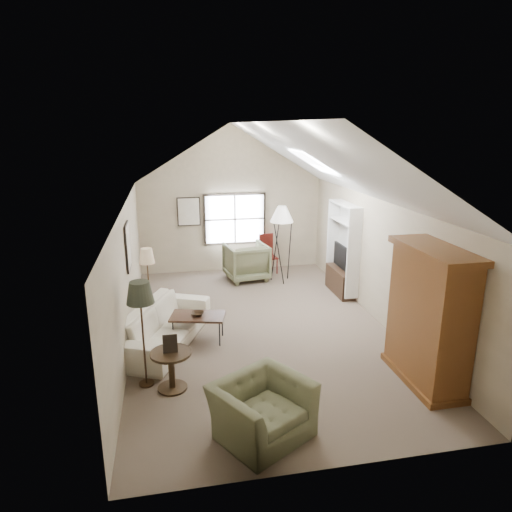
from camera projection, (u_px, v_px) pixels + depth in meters
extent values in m
cube|color=#6F5E4F|center=(260.00, 328.00, 9.20)|extent=(5.00, 8.00, 0.01)
cube|color=tan|center=(231.00, 226.00, 12.63)|extent=(5.00, 0.01, 2.50)
cube|color=tan|center=(332.00, 376.00, 5.08)|extent=(5.00, 0.01, 2.50)
cube|color=tan|center=(127.00, 277.00, 8.39)|extent=(0.01, 8.00, 2.50)
cube|color=tan|center=(380.00, 262.00, 9.31)|extent=(0.01, 8.00, 2.50)
cube|color=black|center=(235.00, 219.00, 12.55)|extent=(1.72, 0.08, 1.42)
cube|color=black|center=(128.00, 246.00, 8.54)|extent=(0.68, 0.04, 0.88)
cube|color=black|center=(189.00, 212.00, 12.26)|extent=(0.62, 0.04, 0.78)
cube|color=brown|center=(429.00, 316.00, 7.03)|extent=(0.60, 1.50, 2.20)
cube|color=white|center=(343.00, 247.00, 10.82)|extent=(0.32, 1.30, 2.10)
cube|color=#382316|center=(340.00, 281.00, 11.05)|extent=(0.34, 1.18, 0.60)
cube|color=black|center=(342.00, 257.00, 10.88)|extent=(0.05, 0.90, 0.55)
imported|color=silver|center=(165.00, 325.00, 8.47)|extent=(1.89, 2.69, 0.73)
imported|color=#676B4B|center=(262.00, 410.00, 5.93)|extent=(1.52, 1.47, 0.75)
imported|color=#686A4A|center=(246.00, 261.00, 12.00)|extent=(1.19, 1.21, 0.97)
cube|color=#3A2117|center=(198.00, 328.00, 8.61)|extent=(1.11, 0.78, 0.51)
imported|color=#322014|center=(198.00, 314.00, 8.53)|extent=(0.29, 0.29, 0.06)
cylinder|color=#3B2918|center=(172.00, 371.00, 7.00)|extent=(0.82, 0.82, 0.63)
cube|color=maroon|center=(269.00, 254.00, 12.51)|extent=(0.49, 0.49, 1.07)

